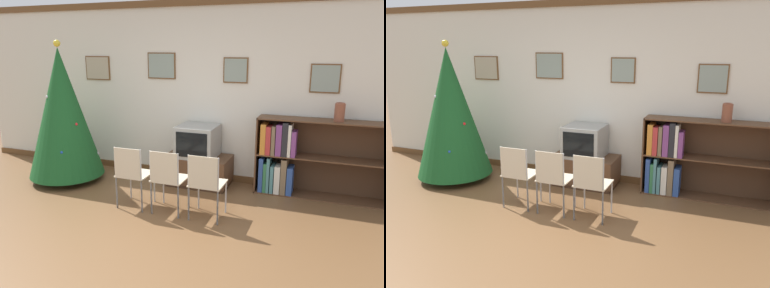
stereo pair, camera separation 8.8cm
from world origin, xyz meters
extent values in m
plane|color=brown|center=(0.00, 0.00, 0.00)|extent=(24.00, 24.00, 0.00)
cube|color=silver|center=(0.00, 2.60, 1.35)|extent=(8.28, 0.08, 2.70)
cube|color=brown|center=(0.00, 2.54, 2.65)|extent=(8.28, 0.03, 0.10)
cube|color=brown|center=(0.00, 2.54, 0.05)|extent=(8.28, 0.03, 0.10)
cube|color=brown|center=(-1.79, 2.55, 1.68)|extent=(0.46, 0.02, 0.39)
cube|color=tan|center=(-1.79, 2.54, 1.68)|extent=(0.42, 0.01, 0.35)
cube|color=brown|center=(-0.63, 2.55, 1.74)|extent=(0.46, 0.02, 0.40)
cube|color=gray|center=(-0.63, 2.54, 1.74)|extent=(0.43, 0.01, 0.36)
cube|color=brown|center=(0.54, 2.55, 1.70)|extent=(0.36, 0.02, 0.36)
cube|color=gray|center=(0.54, 2.54, 1.70)|extent=(0.33, 0.01, 0.33)
cube|color=brown|center=(1.78, 2.55, 1.61)|extent=(0.39, 0.02, 0.39)
cube|color=gray|center=(1.78, 2.54, 1.61)|extent=(0.35, 0.01, 0.35)
cylinder|color=maroon|center=(-1.90, 1.72, 0.05)|extent=(0.36, 0.36, 0.10)
cone|color=#195123|center=(-1.90, 1.72, 1.06)|extent=(1.13, 1.13, 1.92)
sphere|color=yellow|center=(-1.90, 1.72, 2.07)|extent=(0.10, 0.10, 0.10)
sphere|color=silver|center=(-2.01, 1.55, 1.32)|extent=(0.05, 0.05, 0.05)
sphere|color=red|center=(-1.60, 1.63, 0.93)|extent=(0.04, 0.04, 0.04)
sphere|color=silver|center=(-1.50, 1.97, 0.40)|extent=(0.05, 0.05, 0.05)
sphere|color=gold|center=(-2.30, 1.59, 0.55)|extent=(0.05, 0.05, 0.05)
sphere|color=#1E4CB2|center=(-1.68, 1.36, 0.56)|extent=(0.04, 0.04, 0.04)
cube|color=#412A1A|center=(0.08, 2.25, 0.03)|extent=(0.94, 0.54, 0.05)
cube|color=brown|center=(0.08, 2.25, 0.25)|extent=(0.98, 0.56, 0.39)
cube|color=#9E9E99|center=(0.08, 2.25, 0.67)|extent=(0.57, 0.54, 0.46)
cube|color=black|center=(0.08, 1.98, 0.67)|extent=(0.47, 0.01, 0.36)
cube|color=beige|center=(-0.42, 1.23, 0.43)|extent=(0.40, 0.40, 0.02)
cube|color=beige|center=(-0.42, 1.04, 0.63)|extent=(0.35, 0.02, 0.38)
cylinder|color=#B2B2B2|center=(-0.60, 1.41, 0.21)|extent=(0.02, 0.02, 0.42)
cylinder|color=#B2B2B2|center=(-0.24, 1.41, 0.21)|extent=(0.02, 0.02, 0.42)
cylinder|color=#B2B2B2|center=(-0.60, 1.05, 0.21)|extent=(0.02, 0.02, 0.42)
cylinder|color=#B2B2B2|center=(-0.24, 1.05, 0.21)|extent=(0.02, 0.02, 0.42)
cylinder|color=#B2B2B2|center=(-0.60, 1.05, 0.41)|extent=(0.02, 0.02, 0.82)
cylinder|color=#B2B2B2|center=(-0.24, 1.05, 0.41)|extent=(0.02, 0.02, 0.82)
cube|color=beige|center=(0.08, 1.23, 0.43)|extent=(0.40, 0.40, 0.02)
cube|color=beige|center=(0.08, 1.04, 0.63)|extent=(0.35, 0.02, 0.38)
cylinder|color=#B2B2B2|center=(-0.10, 1.41, 0.21)|extent=(0.02, 0.02, 0.42)
cylinder|color=#B2B2B2|center=(0.26, 1.41, 0.21)|extent=(0.02, 0.02, 0.42)
cylinder|color=#B2B2B2|center=(-0.10, 1.05, 0.21)|extent=(0.02, 0.02, 0.42)
cylinder|color=#B2B2B2|center=(0.26, 1.05, 0.21)|extent=(0.02, 0.02, 0.42)
cylinder|color=#B2B2B2|center=(-0.10, 1.05, 0.41)|extent=(0.02, 0.02, 0.82)
cylinder|color=#B2B2B2|center=(0.26, 1.05, 0.41)|extent=(0.02, 0.02, 0.82)
cube|color=beige|center=(0.57, 1.23, 0.43)|extent=(0.40, 0.40, 0.02)
cube|color=beige|center=(0.57, 1.04, 0.63)|extent=(0.35, 0.02, 0.38)
cylinder|color=#B2B2B2|center=(0.39, 1.41, 0.21)|extent=(0.02, 0.02, 0.42)
cylinder|color=#B2B2B2|center=(0.75, 1.41, 0.21)|extent=(0.02, 0.02, 0.42)
cylinder|color=#B2B2B2|center=(0.39, 1.05, 0.21)|extent=(0.02, 0.02, 0.42)
cylinder|color=#B2B2B2|center=(0.75, 1.05, 0.21)|extent=(0.02, 0.02, 0.42)
cylinder|color=#B2B2B2|center=(0.39, 1.05, 0.41)|extent=(0.02, 0.02, 0.82)
cylinder|color=#B2B2B2|center=(0.75, 1.05, 0.41)|extent=(0.02, 0.02, 0.82)
cube|color=brown|center=(0.95, 2.36, 0.54)|extent=(0.02, 0.36, 1.08)
cube|color=brown|center=(1.85, 2.36, 1.08)|extent=(1.81, 0.36, 0.02)
cube|color=brown|center=(1.85, 2.36, 0.01)|extent=(1.81, 0.36, 0.02)
cube|color=brown|center=(1.85, 2.36, 0.56)|extent=(1.77, 0.36, 0.02)
cube|color=#492F1E|center=(1.85, 2.53, 0.54)|extent=(1.81, 0.01, 1.08)
cube|color=#2D4C93|center=(1.03, 2.31, 0.26)|extent=(0.06, 0.26, 0.49)
cube|color=#337547|center=(1.09, 2.30, 0.23)|extent=(0.04, 0.23, 0.42)
cube|color=teal|center=(1.13, 2.31, 0.27)|extent=(0.04, 0.25, 0.50)
cube|color=teal|center=(1.19, 2.32, 0.22)|extent=(0.05, 0.27, 0.40)
cube|color=silver|center=(1.26, 2.29, 0.22)|extent=(0.08, 0.22, 0.40)
cube|color=#756047|center=(1.35, 2.33, 0.27)|extent=(0.08, 0.30, 0.50)
cube|color=#2D4C93|center=(1.43, 2.31, 0.22)|extent=(0.08, 0.25, 0.40)
cube|color=orange|center=(1.04, 2.32, 0.79)|extent=(0.07, 0.27, 0.43)
cube|color=#B73333|center=(1.11, 2.29, 0.77)|extent=(0.07, 0.22, 0.40)
cube|color=#756047|center=(1.18, 2.33, 0.78)|extent=(0.05, 0.29, 0.41)
cube|color=#7A3D7F|center=(1.26, 2.33, 0.79)|extent=(0.08, 0.30, 0.43)
cube|color=#232328|center=(1.34, 2.31, 0.81)|extent=(0.07, 0.25, 0.47)
cube|color=silver|center=(1.40, 2.31, 0.79)|extent=(0.04, 0.26, 0.44)
cube|color=#7A3D7F|center=(1.46, 2.30, 0.75)|extent=(0.06, 0.23, 0.35)
cylinder|color=brown|center=(1.99, 2.34, 1.20)|extent=(0.13, 0.13, 0.23)
torus|color=brown|center=(1.99, 2.34, 1.32)|extent=(0.11, 0.11, 0.02)
camera|label=1|loc=(1.88, -2.81, 2.03)|focal=35.00mm
camera|label=2|loc=(1.96, -2.78, 2.03)|focal=35.00mm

